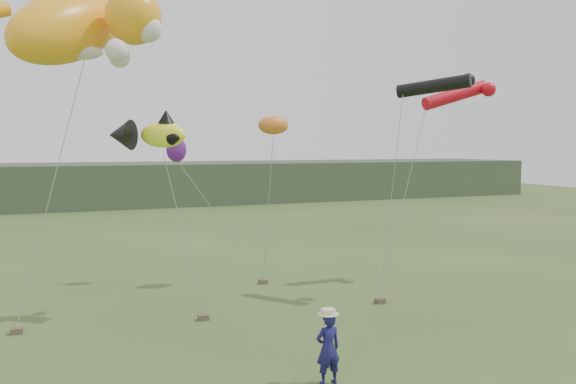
% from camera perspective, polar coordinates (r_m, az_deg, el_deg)
% --- Properties ---
extents(ground, '(120.00, 120.00, 0.00)m').
position_cam_1_polar(ground, '(14.78, -1.12, -18.15)').
color(ground, '#385123').
rests_on(ground, ground).
extents(headland, '(90.00, 13.00, 4.00)m').
position_cam_1_polar(headland, '(57.63, -19.58, 0.64)').
color(headland, '#2D3D28').
rests_on(headland, ground).
extents(festival_attendant, '(0.67, 0.46, 1.76)m').
position_cam_1_polar(festival_attendant, '(14.03, 4.08, -15.57)').
color(festival_attendant, '#181653').
rests_on(festival_attendant, ground).
extents(sandbag_anchors, '(12.95, 6.27, 0.18)m').
position_cam_1_polar(sandbag_anchors, '(19.52, -10.00, -12.19)').
color(sandbag_anchors, brown).
rests_on(sandbag_anchors, ground).
extents(cat_kite, '(6.83, 5.59, 4.07)m').
position_cam_1_polar(cat_kite, '(21.47, -20.18, 15.54)').
color(cat_kite, '#FFA319').
rests_on(cat_kite, ground).
extents(fish_kite, '(2.80, 1.85, 1.35)m').
position_cam_1_polar(fish_kite, '(19.25, -14.08, 5.73)').
color(fish_kite, '#F5FF2B').
rests_on(fish_kite, ground).
extents(tube_kites, '(5.21, 3.46, 1.36)m').
position_cam_1_polar(tube_kites, '(23.84, 16.38, 9.86)').
color(tube_kites, black).
rests_on(tube_kites, ground).
extents(misc_kites, '(4.74, 2.40, 1.90)m').
position_cam_1_polar(misc_kites, '(23.35, -5.53, 5.76)').
color(misc_kites, orange).
rests_on(misc_kites, ground).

